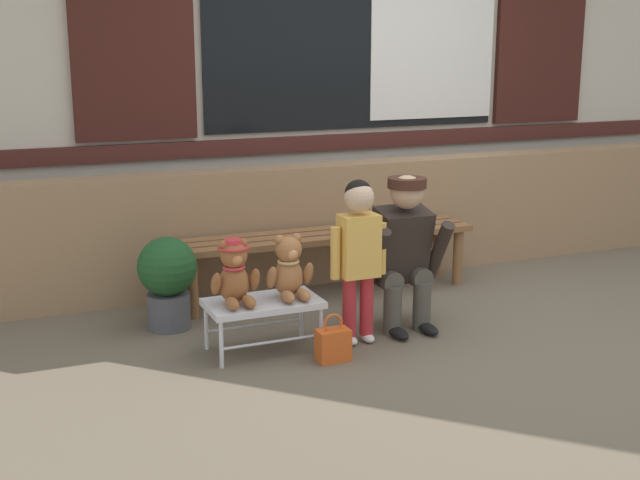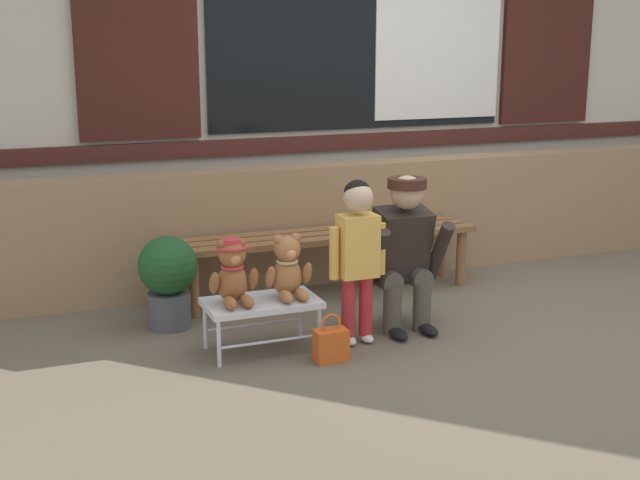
{
  "view_description": "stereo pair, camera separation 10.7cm",
  "coord_description": "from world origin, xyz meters",
  "views": [
    {
      "loc": [
        -2.79,
        -4.09,
        1.73
      ],
      "look_at": [
        -0.88,
        0.45,
        0.55
      ],
      "focal_mm": 47.48,
      "sensor_mm": 36.0,
      "label": 1
    },
    {
      "loc": [
        -2.7,
        -4.13,
        1.73
      ],
      "look_at": [
        -0.88,
        0.45,
        0.55
      ],
      "focal_mm": 47.48,
      "sensor_mm": 36.0,
      "label": 2
    }
  ],
  "objects": [
    {
      "name": "handbag_on_ground",
      "position": [
        -1.03,
        -0.09,
        0.1
      ],
      "size": [
        0.18,
        0.11,
        0.27
      ],
      "color": "#DB561E",
      "rests_on": "ground"
    },
    {
      "name": "potted_plant",
      "position": [
        -1.74,
        0.79,
        0.32
      ],
      "size": [
        0.36,
        0.36,
        0.57
      ],
      "color": "#4C4C51",
      "rests_on": "ground"
    },
    {
      "name": "ground_plane",
      "position": [
        0.0,
        0.0,
        0.0
      ],
      "size": [
        60.0,
        60.0,
        0.0
      ],
      "primitive_type": "plane",
      "color": "brown"
    },
    {
      "name": "small_display_bench",
      "position": [
        -1.33,
        0.2,
        0.27
      ],
      "size": [
        0.64,
        0.36,
        0.3
      ],
      "color": "silver",
      "rests_on": "ground"
    },
    {
      "name": "shop_facade",
      "position": [
        0.0,
        1.94,
        1.69
      ],
      "size": [
        7.26,
        0.26,
        3.36
      ],
      "color": "beige",
      "rests_on": "ground"
    },
    {
      "name": "teddy_bear_plain",
      "position": [
        -1.17,
        0.2,
        0.46
      ],
      "size": [
        0.28,
        0.26,
        0.36
      ],
      "color": "#A86B3D",
      "rests_on": "small_display_bench"
    },
    {
      "name": "child_standing",
      "position": [
        -0.78,
        0.12,
        0.59
      ],
      "size": [
        0.35,
        0.18,
        0.96
      ],
      "color": "#B7282D",
      "rests_on": "ground"
    },
    {
      "name": "brick_low_wall",
      "position": [
        0.0,
        1.43,
        0.42
      ],
      "size": [
        7.11,
        0.25,
        0.85
      ],
      "primitive_type": "cube",
      "color": "#997551",
      "rests_on": "ground"
    },
    {
      "name": "wooden_bench_long",
      "position": [
        -0.58,
        1.06,
        0.37
      ],
      "size": [
        2.1,
        0.4,
        0.44
      ],
      "color": "brown",
      "rests_on": "ground"
    },
    {
      "name": "adult_crouching",
      "position": [
        -0.42,
        0.25,
        0.48
      ],
      "size": [
        0.5,
        0.49,
        0.95
      ],
      "color": "#4C473D",
      "rests_on": "ground"
    },
    {
      "name": "teddy_bear_with_hat",
      "position": [
        -1.49,
        0.2,
        0.47
      ],
      "size": [
        0.28,
        0.27,
        0.36
      ],
      "color": "#93562D",
      "rests_on": "small_display_bench"
    }
  ]
}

